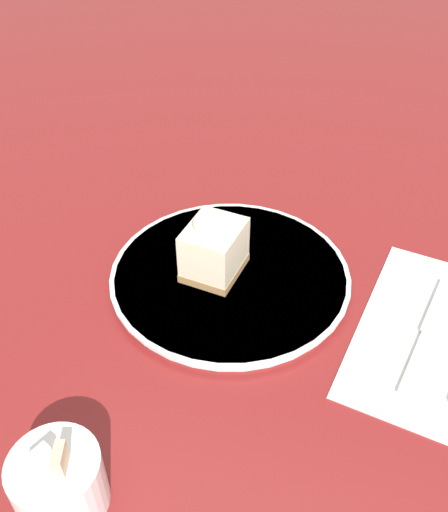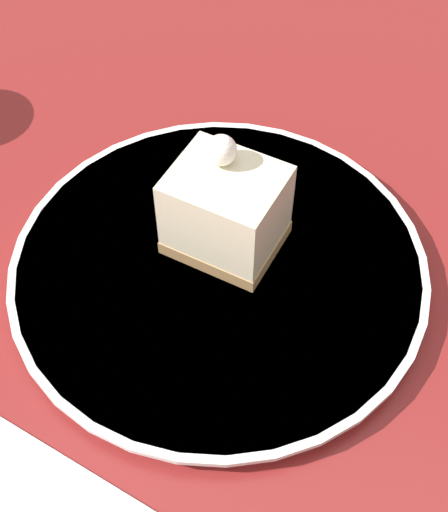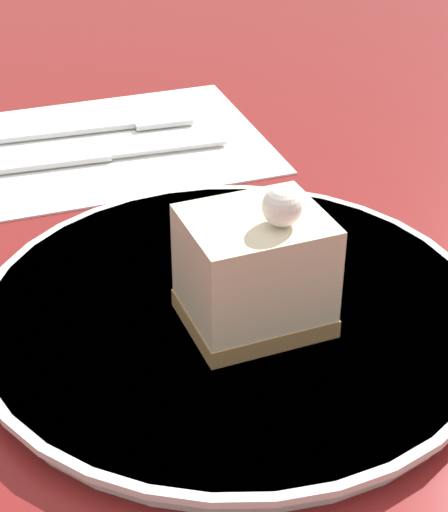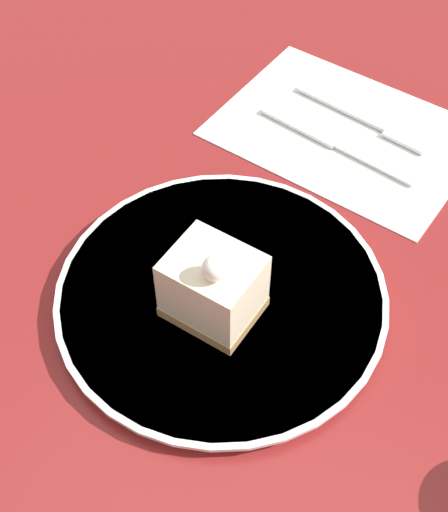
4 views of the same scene
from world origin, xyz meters
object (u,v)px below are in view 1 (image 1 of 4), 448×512
cake_slice (214,249)px  sugar_bowl (59,482)px  knife (430,322)px  plate (230,276)px

cake_slice → sugar_bowl: bearing=90.5°
cake_slice → sugar_bowl: (0.04, 0.30, -0.02)m
cake_slice → knife: bearing=-173.1°
plate → sugar_bowl: (0.06, 0.30, 0.02)m
knife → sugar_bowl: size_ratio=2.24×
cake_slice → sugar_bowl: size_ratio=1.03×
plate → sugar_bowl: sugar_bowl is taller
cake_slice → sugar_bowl: 0.30m
plate → cake_slice: size_ratio=3.40×
knife → cake_slice: bearing=12.5°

